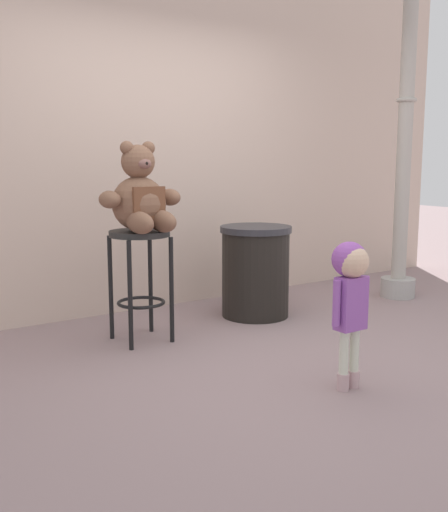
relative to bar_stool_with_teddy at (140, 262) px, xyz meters
The scene contains 7 objects.
ground_plane 1.17m from the bar_stool_with_teddy, 58.69° to the right, with size 24.00×24.00×0.00m, color gray.
building_wall 1.67m from the bar_stool_with_teddy, 61.48° to the left, with size 7.21×0.30×3.63m, color beige.
bar_stool_with_teddy is the anchor object (origin of this frame).
teddy_bear 0.45m from the bar_stool_with_teddy, 90.00° to the right, with size 0.59×0.53×0.62m.
child_walking 1.58m from the bar_stool_with_teddy, 69.74° to the right, with size 0.27×0.21×0.84m.
trash_bin 1.11m from the bar_stool_with_teddy, ahead, with size 0.59×0.59×0.75m.
lamppost 2.72m from the bar_stool_with_teddy, ahead, with size 0.32×0.32×3.15m.
Camera 1 is at (-2.39, -2.88, 1.28)m, focal length 41.92 mm.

